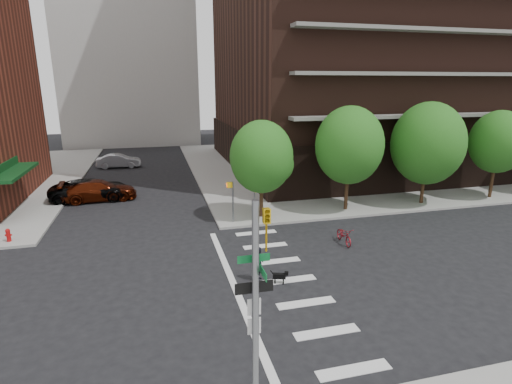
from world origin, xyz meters
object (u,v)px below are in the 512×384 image
traffic_signal (257,342)px  parked_car_silver (119,161)px  fire_hydrant (8,234)px  dog_walker (259,264)px  parked_car_maroon (99,190)px  scooter (344,235)px  parked_car_black (91,190)px

traffic_signal → parked_car_silver: traffic_signal is taller
traffic_signal → fire_hydrant: (-10.03, 15.29, -2.15)m
traffic_signal → dog_walker: size_ratio=3.76×
parked_car_maroon → dog_walker: (8.36, -15.10, 0.02)m
fire_hydrant → scooter: bearing=-14.2°
fire_hydrant → scooter: size_ratio=0.41×
parked_car_maroon → dog_walker: size_ratio=3.37×
parked_car_silver → dog_walker: bearing=-163.8°
parked_car_black → parked_car_silver: size_ratio=1.32×
parked_car_black → parked_car_silver: bearing=-7.5°
traffic_signal → parked_car_maroon: size_ratio=1.12×
traffic_signal → dog_walker: 8.36m
fire_hydrant → parked_car_maroon: size_ratio=0.14×
parked_car_black → parked_car_maroon: (0.59, -0.27, -0.02)m
parked_car_maroon → scooter: (13.98, -12.16, -0.31)m
fire_hydrant → scooter: (17.80, -4.50, -0.09)m
parked_car_black → dog_walker: size_ratio=3.60×
fire_hydrant → parked_car_black: bearing=67.9°
parked_car_maroon → scooter: parked_car_maroon is taller
fire_hydrant → parked_car_silver: 20.33m
scooter → dog_walker: 6.35m
fire_hydrant → parked_car_black: size_ratio=0.13×
parked_car_maroon → traffic_signal: bearing=-169.0°
traffic_signal → fire_hydrant: bearing=123.3°
parked_car_maroon → scooter: size_ratio=3.03×
parked_car_maroon → fire_hydrant: bearing=149.4°
fire_hydrant → parked_car_black: (3.22, 7.93, 0.25)m
parked_car_maroon → scooter: 18.53m
parked_car_silver → dog_walker: (7.78, -27.29, 0.08)m
parked_car_silver → traffic_signal: bearing=-170.6°
dog_walker → parked_car_black: bearing=47.6°
traffic_signal → parked_car_silver: bearing=99.1°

